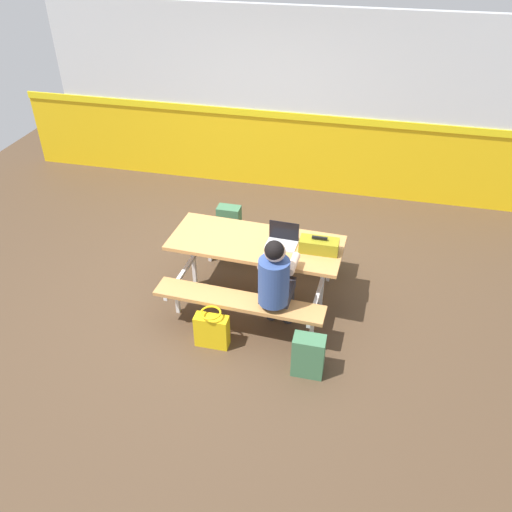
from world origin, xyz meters
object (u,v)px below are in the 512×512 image
at_px(picnic_table_main, 256,254).
at_px(student_nearer, 276,280).
at_px(laptop_silver, 282,240).
at_px(toolbox_grey, 319,245).
at_px(tote_bag_bright, 212,330).
at_px(backpack_dark, 308,355).
at_px(satchel_spare, 229,222).

xyz_separation_m(picnic_table_main, student_nearer, (0.33, -0.57, 0.13)).
xyz_separation_m(laptop_silver, toolbox_grey, (0.39, -0.06, 0.02)).
bearing_deg(picnic_table_main, tote_bag_bright, -106.11).
xyz_separation_m(picnic_table_main, tote_bag_bright, (-0.25, -0.86, -0.38)).
bearing_deg(tote_bag_bright, laptop_silver, 59.26).
distance_m(toolbox_grey, backpack_dark, 1.15).
xyz_separation_m(backpack_dark, tote_bag_bright, (-1.00, 0.15, -0.02)).
distance_m(picnic_table_main, toolbox_grey, 0.71).
xyz_separation_m(toolbox_grey, satchel_spare, (-1.31, 1.19, -0.60)).
xyz_separation_m(laptop_silver, tote_bag_bright, (-0.53, -0.89, -0.59)).
relative_size(backpack_dark, satchel_spare, 1.00).
bearing_deg(backpack_dark, picnic_table_main, 126.43).
distance_m(laptop_silver, satchel_spare, 1.56).
distance_m(tote_bag_bright, satchel_spare, 2.06).
height_order(toolbox_grey, tote_bag_bright, toolbox_grey).
xyz_separation_m(toolbox_grey, backpack_dark, (0.07, -0.98, -0.60)).
relative_size(picnic_table_main, toolbox_grey, 4.68).
relative_size(laptop_silver, satchel_spare, 0.75).
height_order(backpack_dark, satchel_spare, same).
bearing_deg(laptop_silver, satchel_spare, 128.99).
height_order(picnic_table_main, backpack_dark, picnic_table_main).
distance_m(student_nearer, satchel_spare, 2.04).
relative_size(student_nearer, tote_bag_bright, 2.81).
height_order(backpack_dark, tote_bag_bright, backpack_dark).
height_order(student_nearer, toolbox_grey, student_nearer).
xyz_separation_m(picnic_table_main, backpack_dark, (0.75, -1.01, -0.36)).
xyz_separation_m(student_nearer, backpack_dark, (0.41, -0.44, -0.49)).
distance_m(backpack_dark, tote_bag_bright, 1.01).
height_order(toolbox_grey, satchel_spare, toolbox_grey).
bearing_deg(toolbox_grey, laptop_silver, 171.98).
distance_m(student_nearer, toolbox_grey, 0.65).
height_order(laptop_silver, backpack_dark, laptop_silver).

